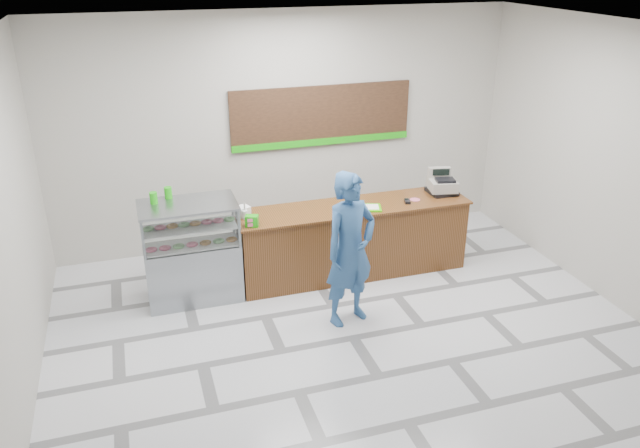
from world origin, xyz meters
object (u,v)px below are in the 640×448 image
object	(u,v)px
sales_counter	(353,240)
display_case	(191,251)
serving_tray	(367,208)
cash_register	(442,184)
customer	(350,249)

from	to	relation	value
sales_counter	display_case	size ratio (longest dim) A/B	2.45
sales_counter	serving_tray	xyz separation A→B (m)	(0.14, -0.15, 0.52)
sales_counter	cash_register	distance (m)	1.52
sales_counter	display_case	xyz separation A→B (m)	(-2.22, -0.00, 0.16)
sales_counter	serving_tray	bearing A→B (deg)	-45.32
cash_register	serving_tray	bearing A→B (deg)	-157.48
cash_register	serving_tray	world-z (taller)	cash_register
sales_counter	cash_register	size ratio (longest dim) A/B	7.07
display_case	customer	xyz separation A→B (m)	(1.76, -1.13, 0.29)
display_case	cash_register	world-z (taller)	cash_register
serving_tray	customer	xyz separation A→B (m)	(-0.60, -0.99, -0.08)
sales_counter	customer	world-z (taller)	customer
display_case	cash_register	xyz separation A→B (m)	(3.60, 0.08, 0.49)
sales_counter	serving_tray	distance (m)	0.56
cash_register	serving_tray	distance (m)	1.26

